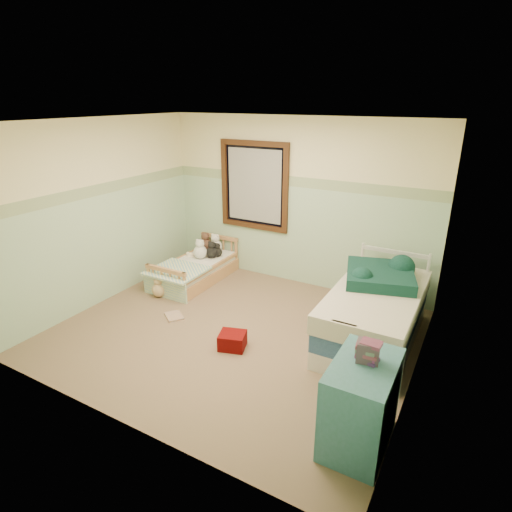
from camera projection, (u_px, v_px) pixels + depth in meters
The scene contains 29 objects.
floor at pixel (234, 332), 5.21m from camera, with size 4.20×3.60×0.02m, color brown.
ceiling at pixel (229, 120), 4.30m from camera, with size 4.20×3.60×0.02m, color white.
wall_back at pixel (296, 203), 6.22m from camera, with size 4.20×0.04×2.50m, color beige.
wall_front at pixel (109, 299), 3.29m from camera, with size 4.20×0.04×2.50m, color beige.
wall_left at pixel (102, 213), 5.71m from camera, with size 0.04×3.60×2.50m, color beige.
wall_right at pixel (427, 272), 3.80m from camera, with size 0.04×3.60×2.50m, color beige.
wainscot_mint at pixel (295, 236), 6.39m from camera, with size 4.20×0.01×1.50m, color #9FC1A0.
border_strip at pixel (297, 182), 6.09m from camera, with size 4.20×0.01×0.15m, color #3B6642.
window_frame at pixel (254, 186), 6.44m from camera, with size 1.16×0.06×1.36m, color #381C0D.
window_blinds at pixel (254, 186), 6.44m from camera, with size 0.92×0.01×1.12m, color #B3B3AE.
toddler_bed_frame at pixel (196, 274), 6.65m from camera, with size 0.72×1.44×0.19m, color #A76F48.
toddler_mattress at pixel (195, 265), 6.59m from camera, with size 0.66×1.38×0.12m, color white.
patchwork_quilt at pixel (177, 271), 6.20m from camera, with size 0.78×0.72×0.03m, color #609CC1.
plush_bed_brown at pixel (206, 245), 7.01m from camera, with size 0.22×0.22×0.22m, color brown.
plush_bed_white at pixel (216, 247), 6.92m from camera, with size 0.22×0.22×0.22m, color silver.
plush_bed_tan at pixel (200, 250), 6.81m from camera, with size 0.17×0.17×0.17m, color tan.
plush_bed_dark at pixel (212, 252), 6.71m from camera, with size 0.19×0.19×0.19m, color black.
plush_floor_cream at pixel (191, 266), 6.90m from camera, with size 0.24×0.24×0.24m, color #FBEAC7.
plush_floor_tan at pixel (159, 290), 6.09m from camera, with size 0.22×0.22×0.22m, color tan.
twin_bed_frame at pixel (372, 333), 4.98m from camera, with size 0.91×1.81×0.22m, color silver.
twin_boxspring at pixel (374, 316), 4.90m from camera, with size 0.91×1.81×0.22m, color navy.
twin_mattress at pixel (376, 299), 4.82m from camera, with size 0.94×1.85×0.22m, color beige.
teal_blanket at pixel (380, 275), 5.02m from camera, with size 0.77×0.81×0.14m, color #124038.
dresser at pixel (361, 404), 3.42m from camera, with size 0.48×0.77×0.77m, color #316C6E.
book_stack at pixel (368, 351), 3.30m from camera, with size 0.17×0.14×0.17m, color #4E2E26.
red_pillow at pixel (232, 340), 4.85m from camera, with size 0.30×0.26×0.19m, color #9D0806.
floor_book at pixel (174, 316), 5.55m from camera, with size 0.26×0.20×0.02m, color orange.
extra_plush_0 at pixel (217, 252), 6.76m from camera, with size 0.16×0.16×0.16m, color black.
extra_plush_1 at pixel (200, 252), 6.68m from camera, with size 0.22×0.22×0.22m, color silver.
Camera 1 is at (2.44, -3.81, 2.74)m, focal length 29.34 mm.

